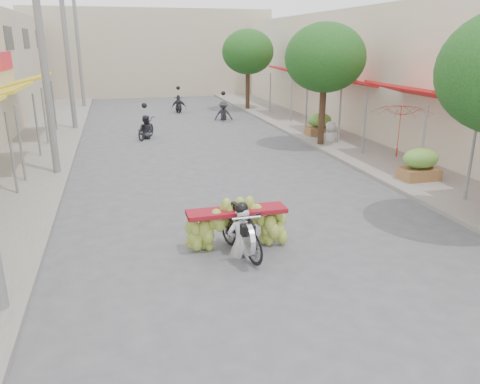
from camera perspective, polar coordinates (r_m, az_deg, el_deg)
name	(u,v)px	position (r m, az deg, el deg)	size (l,w,h in m)	color
ground	(376,374)	(7.30, 16.24, -20.48)	(120.00, 120.00, 0.00)	#515156
sidewalk_left	(23,157)	(20.62, -24.94, 3.92)	(4.00, 60.00, 0.12)	gray
sidewalk_right	(343,139)	(22.72, 12.43, 6.33)	(4.00, 60.00, 0.12)	gray
shophouse_row_right	(456,75)	(24.24, 24.89, 12.86)	(9.77, 40.00, 6.00)	beige
far_building	(150,53)	(42.93, -10.86, 16.31)	(20.00, 6.00, 7.00)	#BAAC93
utility_pole_mid	(43,55)	(16.94, -22.91, 15.12)	(0.60, 0.24, 8.00)	slate
utility_pole_far	(67,50)	(25.89, -20.35, 15.89)	(0.60, 0.24, 8.00)	slate
utility_pole_back	(78,48)	(34.87, -19.09, 16.26)	(0.60, 0.24, 8.00)	slate
street_tree_mid	(325,58)	(20.70, 10.32, 15.77)	(3.40, 3.40, 5.25)	#3A2719
street_tree_far	(248,52)	(31.99, 0.96, 16.69)	(3.40, 3.40, 5.25)	#3A2719
produce_crate_mid	(420,162)	(16.34, 21.10, 3.46)	(1.20, 0.88, 1.16)	brown
produce_crate_far	(319,123)	(23.14, 9.64, 8.35)	(1.20, 0.88, 1.16)	brown
banana_motorbike	(239,223)	(10.16, -0.07, -3.79)	(2.21, 1.98, 2.07)	black
market_umbrella	(403,103)	(16.60, 19.23, 10.24)	(2.16, 2.16, 1.84)	#A62416
pedestrian	(331,121)	(21.66, 11.06, 8.46)	(0.90, 0.55, 1.80)	silver
bg_motorbike_a	(145,124)	(22.91, -11.47, 8.19)	(1.32, 1.88, 1.95)	black
bg_motorbike_b	(223,106)	(27.86, -2.04, 10.46)	(1.14, 1.72, 1.95)	black
bg_motorbike_c	(179,100)	(31.33, -7.50, 11.02)	(1.03, 1.76, 1.95)	black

